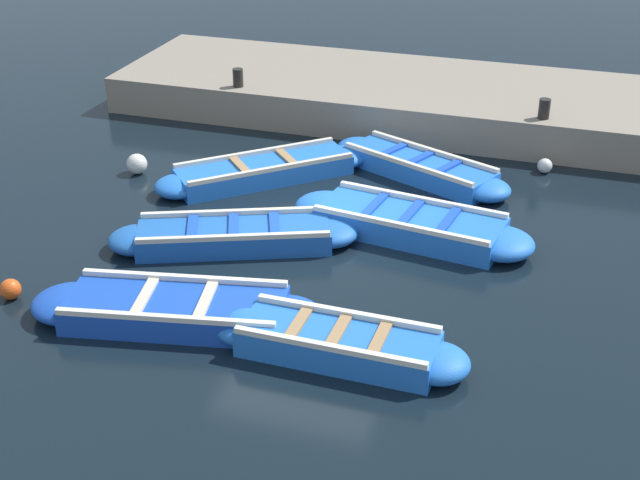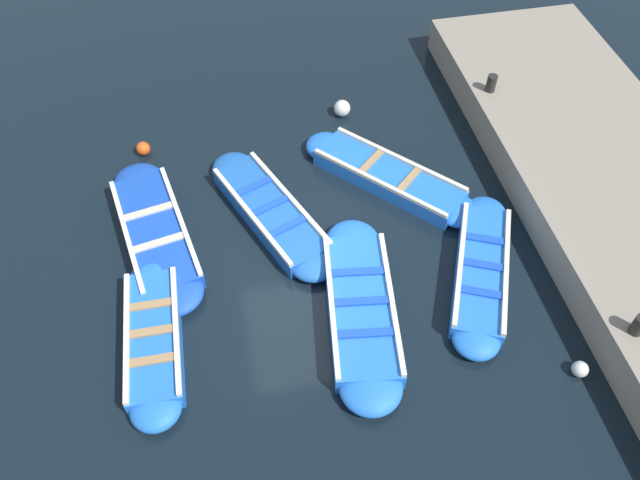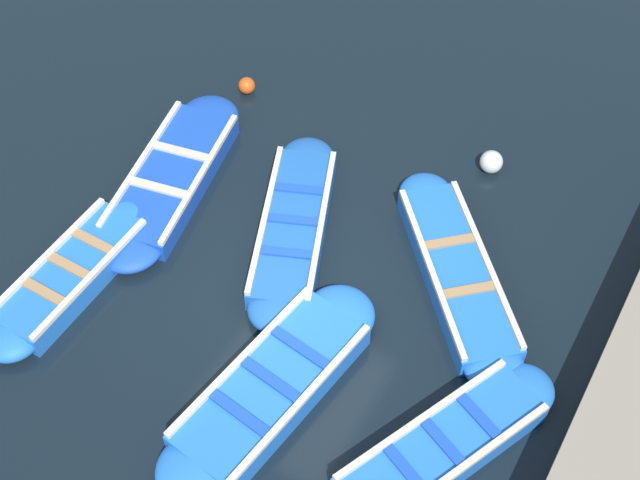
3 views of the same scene
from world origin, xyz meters
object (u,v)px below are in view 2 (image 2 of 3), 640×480
Objects in this scene: boat_mid_row at (156,233)px; boat_tucked at (271,212)px; bollard_north at (491,83)px; bollard_mid_north at (639,325)px; boat_end_of_row at (389,177)px; boat_centre at (154,338)px; buoy_orange_near at (342,108)px; boat_alongside at (361,308)px; buoy_yellow_far at (580,369)px; buoy_white_drifting at (143,149)px; boat_outer_left at (481,271)px.

boat_tucked is at bearing -177.70° from boat_mid_row.
bollard_north is 1.00× the size of bollard_mid_north.
bollard_north is at bearing -158.44° from boat_tucked.
boat_centre is at bearing 30.58° from boat_end_of_row.
boat_end_of_row reaches higher than buoy_orange_near.
boat_alongside reaches higher than boat_tucked.
boat_tucked reaches higher than buoy_yellow_far.
boat_mid_row is 13.78× the size of buoy_white_drifting.
bollard_mid_north is (-1.55, 1.84, 0.72)m from boat_outer_left.
boat_centre is at bearing 2.21° from boat_outer_left.
boat_centre is 7.21m from bollard_mid_north.
bollard_north is (-6.99, -4.13, 0.71)m from boat_centre.
boat_end_of_row is (-1.23, -2.78, -0.02)m from boat_alongside.
boat_outer_left is at bearing 106.38° from buoy_orange_near.
boat_outer_left is 9.84× the size of buoy_orange_near.
boat_alongside is 3.04m from boat_end_of_row.
bollard_mid_north is (-2.48, 4.30, 0.72)m from boat_end_of_row.
boat_outer_left is at bearing 148.35° from boat_tucked.
boat_outer_left is at bearing 110.72° from boat_end_of_row.
boat_mid_row is 1.01× the size of boat_alongside.
boat_tucked is 10.35× the size of buoy_orange_near.
boat_tucked is at bearing 21.56° from bollard_north.
boat_end_of_row is at bearing -173.26° from boat_mid_row.
boat_centre is 8.92× the size of bollard_north.
buoy_yellow_far is at bearing 82.94° from bollard_north.
boat_alongside is 5.00m from buoy_orange_near.
buoy_yellow_far is (-0.82, 2.01, -0.04)m from boat_outer_left.
boat_centre is (4.51, 2.66, 0.01)m from boat_end_of_row.
boat_end_of_row is at bearing -113.96° from boat_alongside.
boat_alongside is at bearing -22.22° from bollard_mid_north.
boat_end_of_row is at bearing -59.99° from bollard_mid_north.
buoy_yellow_far is at bearing 135.43° from buoy_white_drifting.
bollard_north is 1.39× the size of buoy_yellow_far.
buoy_orange_near is (-4.08, -4.82, 0.00)m from boat_centre.
boat_outer_left is at bearing -67.82° from buoy_yellow_far.
boat_alongside is 2.19m from boat_outer_left.
boat_mid_row is 7.21m from bollard_north.
boat_end_of_row is at bearing 30.62° from bollard_north.
bollard_north is (-1.55, -3.92, 0.72)m from boat_outer_left.
boat_alongside reaches higher than boat_centre.
bollard_north is at bearing -163.89° from boat_mid_row.
boat_tucked is (-2.07, -0.08, 0.00)m from boat_mid_row.
bollard_mid_north is (-3.72, 1.52, 0.70)m from boat_alongside.
boat_outer_left is at bearing -171.49° from boat_alongside.
boat_centre reaches higher than buoy_orange_near.
boat_alongside reaches higher than buoy_yellow_far.
buoy_white_drifting is at bearing -21.12° from boat_end_of_row.
boat_tucked is 3.22m from buoy_orange_near.
boat_outer_left is 13.71× the size of buoy_yellow_far.
boat_outer_left is (-0.93, 2.45, 0.00)m from boat_end_of_row.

